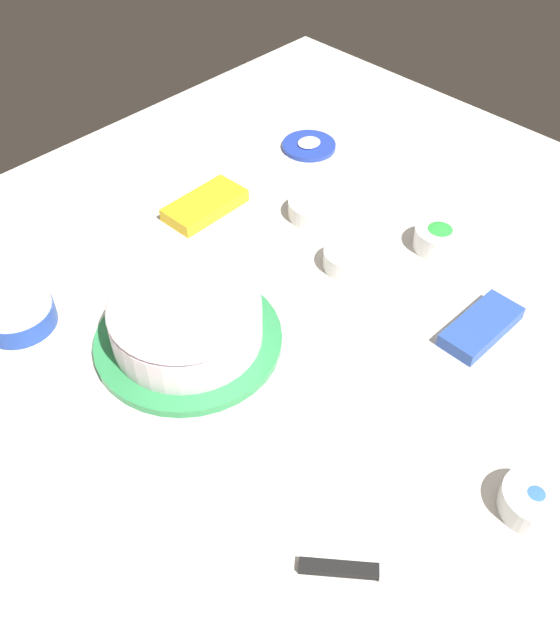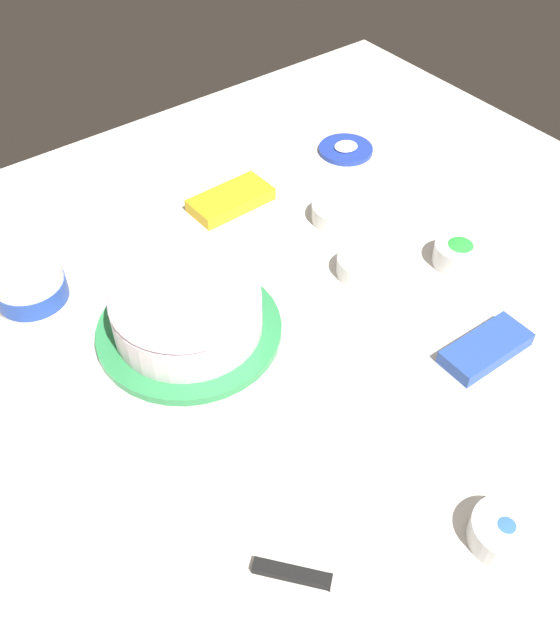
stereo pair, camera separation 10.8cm
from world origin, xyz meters
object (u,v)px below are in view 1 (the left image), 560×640
object	(u,v)px
frosting_tub_lid	(309,145)
sprinkle_bowl_yellow	(348,258)
frosted_cake	(186,323)
sprinkle_bowl_green	(438,237)
frosting_tub	(17,313)
candy_box_lower	(205,205)
sprinkle_bowl_pink	(314,207)
spreading_knife	(379,572)
candy_box_upper	(481,327)
sprinkle_bowl_blue	(533,500)

from	to	relation	value
frosting_tub_lid	sprinkle_bowl_yellow	size ratio (longest dim) A/B	1.30
frosted_cake	sprinkle_bowl_green	distance (m)	0.49
frosting_tub	frosting_tub_lid	size ratio (longest dim) A/B	1.01
sprinkle_bowl_yellow	candy_box_lower	distance (m)	0.31
frosted_cake	frosting_tub	distance (m)	0.27
sprinkle_bowl_pink	candy_box_lower	bearing A→B (deg)	-49.60
frosting_tub	sprinkle_bowl_pink	bearing A→B (deg)	166.88
frosting_tub_lid	spreading_knife	bearing A→B (deg)	48.01
frosting_tub_lid	candy_box_upper	bearing A→B (deg)	70.14
frosted_cake	frosting_tub_lid	bearing A→B (deg)	-155.56
spreading_knife	sprinkle_bowl_blue	distance (m)	0.22
candy_box_upper	sprinkle_bowl_green	bearing A→B (deg)	-124.76
sprinkle_bowl_blue	sprinkle_bowl_yellow	size ratio (longest dim) A/B	0.95
sprinkle_bowl_green	sprinkle_bowl_blue	world-z (taller)	sprinkle_bowl_green
frosting_tub	sprinkle_bowl_green	bearing A→B (deg)	151.20
spreading_knife	sprinkle_bowl_green	bearing A→B (deg)	-150.60
sprinkle_bowl_pink	sprinkle_bowl_yellow	world-z (taller)	same
spreading_knife	sprinkle_bowl_yellow	world-z (taller)	sprinkle_bowl_yellow
sprinkle_bowl_green	candy_box_upper	distance (m)	0.21
frosting_tub	sprinkle_bowl_green	size ratio (longest dim) A/B	1.32
sprinkle_bowl_pink	candy_box_upper	size ratio (longest dim) A/B	0.66
sprinkle_bowl_yellow	candy_box_upper	size ratio (longest dim) A/B	0.60
candy_box_lower	spreading_knife	bearing A→B (deg)	62.95
sprinkle_bowl_pink	candy_box_upper	bearing A→B (deg)	84.63
spreading_knife	candy_box_upper	xyz separation A→B (m)	(-0.43, -0.14, 0.01)
frosted_cake	frosting_tub_lid	world-z (taller)	frosted_cake
spreading_knife	sprinkle_bowl_yellow	distance (m)	0.56
sprinkle_bowl_blue	spreading_knife	bearing A→B (deg)	-22.19
frosted_cake	candy_box_upper	distance (m)	0.47
spreading_knife	sprinkle_bowl_blue	world-z (taller)	sprinkle_bowl_blue
frosting_tub	sprinkle_bowl_green	xyz separation A→B (m)	(-0.63, 0.35, -0.02)
sprinkle_bowl_green	sprinkle_bowl_blue	size ratio (longest dim) A/B	1.04
sprinkle_bowl_green	sprinkle_bowl_blue	distance (m)	0.52
spreading_knife	candy_box_upper	bearing A→B (deg)	-162.27
candy_box_upper	spreading_knife	bearing A→B (deg)	18.56
frosting_tub_lid	sprinkle_bowl_pink	distance (m)	0.24
frosting_tub_lid	spreading_knife	size ratio (longest dim) A/B	0.59
frosting_tub_lid	candy_box_lower	distance (m)	0.30
candy_box_lower	candy_box_upper	world-z (taller)	candy_box_lower
sprinkle_bowl_yellow	candy_box_lower	size ratio (longest dim) A/B	0.56
candy_box_upper	sprinkle_bowl_yellow	bearing A→B (deg)	-82.92
frosting_tub_lid	candy_box_upper	distance (m)	0.60
frosting_tub	candy_box_upper	distance (m)	0.73
sprinkle_bowl_pink	candy_box_upper	world-z (taller)	sprinkle_bowl_pink
frosted_cake	spreading_knife	xyz separation A→B (m)	(0.08, 0.45, -0.04)
frosting_tub	spreading_knife	distance (m)	0.67
sprinkle_bowl_yellow	candy_box_upper	xyz separation A→B (m)	(-0.03, 0.25, -0.01)
sprinkle_bowl_green	sprinkle_bowl_pink	distance (m)	0.24
spreading_knife	frosted_cake	bearing A→B (deg)	-100.56
frosting_tub	frosting_tub_lid	xyz separation A→B (m)	(-0.71, -0.04, -0.03)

